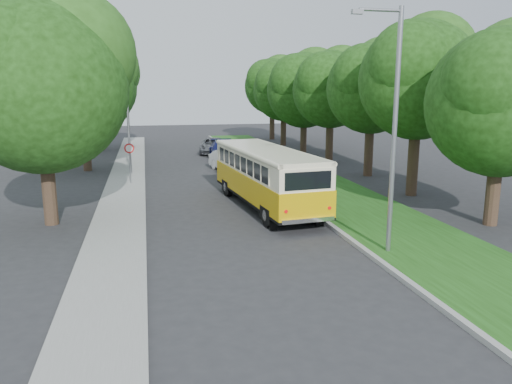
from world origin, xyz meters
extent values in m
plane|color=#2A2A2D|center=(0.00, 0.00, 0.00)|extent=(120.00, 120.00, 0.00)
cube|color=gray|center=(3.60, 5.00, 0.07)|extent=(0.20, 70.00, 0.15)
cube|color=#1E4612|center=(5.95, 5.00, 0.07)|extent=(4.50, 70.00, 0.13)
cube|color=gray|center=(-4.80, 5.00, 0.06)|extent=(2.20, 70.00, 0.12)
cylinder|color=#332319|center=(10.15, 0.00, 1.67)|extent=(0.56, 0.56, 3.35)
sphere|color=#15330B|center=(10.15, 0.00, 4.95)|extent=(5.85, 5.85, 5.85)
sphere|color=#15330B|center=(9.28, -0.73, 5.68)|extent=(4.09, 4.09, 4.09)
cylinder|color=#332319|center=(9.96, 6.00, 2.13)|extent=(0.56, 0.56, 4.26)
sphere|color=#15330B|center=(9.96, 6.00, 5.91)|extent=(5.98, 5.98, 5.98)
sphere|color=#15330B|center=(11.01, 6.60, 7.10)|extent=(4.49, 4.49, 4.49)
sphere|color=#15330B|center=(9.06, 5.25, 6.65)|extent=(4.19, 4.19, 4.19)
cylinder|color=#332319|center=(10.28, 12.00, 1.98)|extent=(0.56, 0.56, 3.95)
sphere|color=#15330B|center=(10.28, 12.00, 5.49)|extent=(5.61, 5.61, 5.61)
sphere|color=#15330B|center=(11.26, 12.56, 6.62)|extent=(4.21, 4.21, 4.21)
sphere|color=#15330B|center=(9.44, 11.30, 6.20)|extent=(3.92, 3.92, 3.92)
cylinder|color=#332319|center=(9.90, 18.00, 1.93)|extent=(0.56, 0.56, 3.86)
sphere|color=#15330B|center=(9.90, 18.00, 5.41)|extent=(5.64, 5.64, 5.64)
sphere|color=#15330B|center=(10.89, 18.56, 6.54)|extent=(4.23, 4.23, 4.23)
sphere|color=#15330B|center=(9.05, 17.30, 6.12)|extent=(3.95, 3.95, 3.95)
cylinder|color=#332319|center=(9.80, 24.00, 1.79)|extent=(0.56, 0.56, 3.58)
sphere|color=#15330B|center=(9.80, 24.00, 5.33)|extent=(6.36, 6.36, 6.36)
sphere|color=#15330B|center=(10.91, 24.64, 6.60)|extent=(4.77, 4.77, 4.77)
sphere|color=#15330B|center=(8.84, 23.21, 6.12)|extent=(4.45, 4.45, 4.45)
cylinder|color=#332319|center=(9.67, 30.00, 1.84)|extent=(0.56, 0.56, 3.68)
sphere|color=#15330B|center=(9.67, 30.00, 5.31)|extent=(5.91, 5.91, 5.91)
sphere|color=#15330B|center=(10.70, 30.59, 6.49)|extent=(4.43, 4.43, 4.43)
sphere|color=#15330B|center=(8.78, 29.26, 6.05)|extent=(4.14, 4.14, 4.14)
cylinder|color=#332319|center=(10.05, 36.00, 2.02)|extent=(0.56, 0.56, 4.05)
sphere|color=#15330B|center=(10.05, 36.00, 5.69)|extent=(5.97, 5.97, 5.97)
sphere|color=#15330B|center=(11.09, 36.60, 6.88)|extent=(4.48, 4.48, 4.48)
sphere|color=#15330B|center=(9.15, 35.25, 6.43)|extent=(4.18, 4.18, 4.18)
cylinder|color=#332319|center=(-7.50, 4.00, 1.84)|extent=(0.56, 0.56, 3.68)
sphere|color=#15330B|center=(-7.50, 4.00, 5.55)|extent=(6.80, 6.80, 6.80)
sphere|color=#15330B|center=(-6.31, 4.68, 6.91)|extent=(5.10, 5.10, 5.10)
sphere|color=#15330B|center=(-8.52, 3.15, 6.40)|extent=(4.76, 4.76, 4.76)
cylinder|color=#332319|center=(-7.50, 18.00, 1.84)|extent=(0.56, 0.56, 3.68)
sphere|color=#15330B|center=(-7.50, 18.00, 5.55)|extent=(6.80, 6.80, 6.80)
sphere|color=#15330B|center=(-6.31, 18.68, 6.91)|extent=(5.10, 5.10, 5.10)
sphere|color=#15330B|center=(-8.52, 17.15, 6.40)|extent=(4.76, 4.76, 4.76)
cylinder|color=#332319|center=(-7.50, 30.00, 1.84)|extent=(0.56, 0.56, 3.68)
sphere|color=#15330B|center=(-7.50, 30.00, 5.55)|extent=(6.80, 6.80, 6.80)
sphere|color=#15330B|center=(-6.31, 30.68, 6.91)|extent=(5.10, 5.10, 5.10)
sphere|color=#15330B|center=(-8.52, 29.15, 6.40)|extent=(4.76, 4.76, 4.76)
cylinder|color=gray|center=(4.30, -2.50, 4.00)|extent=(0.16, 0.16, 8.00)
cylinder|color=gray|center=(3.60, -2.50, 7.85)|extent=(1.40, 0.10, 0.10)
cube|color=gray|center=(2.85, -2.50, 7.78)|extent=(0.35, 0.16, 0.14)
cylinder|color=gray|center=(-4.60, 16.00, 3.75)|extent=(0.16, 0.16, 7.50)
cylinder|color=gray|center=(-5.30, 16.00, 7.35)|extent=(1.40, 0.10, 0.10)
cube|color=gray|center=(-6.05, 16.00, 7.28)|extent=(0.35, 0.16, 0.14)
cylinder|color=gray|center=(-4.50, 12.00, 1.25)|extent=(0.06, 0.06, 2.50)
cone|color=red|center=(-4.50, 11.96, 2.15)|extent=(0.56, 0.02, 0.56)
cone|color=white|center=(-4.50, 11.94, 2.15)|extent=(0.40, 0.02, 0.40)
imported|color=#AEAEB3|center=(2.24, 12.78, 0.67)|extent=(2.91, 4.23, 1.34)
imported|color=white|center=(1.97, 15.60, 0.70)|extent=(2.58, 4.50, 1.40)
imported|color=#121752|center=(2.35, 21.48, 0.73)|extent=(2.46, 5.15, 1.45)
imported|color=slate|center=(2.09, 25.27, 0.66)|extent=(2.97, 5.05, 1.32)
camera|label=1|loc=(-3.55, -17.28, 5.52)|focal=35.00mm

